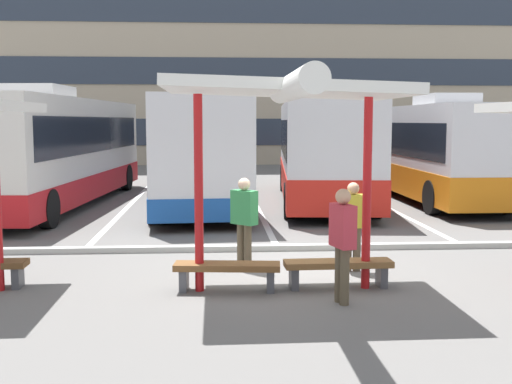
# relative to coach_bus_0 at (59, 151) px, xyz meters

# --- Properties ---
(ground_plane) EXTENTS (160.00, 160.00, 0.00)m
(ground_plane) POSITION_rel_coach_bus_0_xyz_m (6.27, -9.42, -1.74)
(ground_plane) COLOR slate
(terminal_building) EXTENTS (38.15, 15.09, 24.78)m
(terminal_building) POSITION_rel_coach_bus_0_xyz_m (6.29, 26.02, 9.28)
(terminal_building) COLOR tan
(terminal_building) RESTS_ON ground
(coach_bus_0) EXTENTS (3.51, 12.33, 3.73)m
(coach_bus_0) POSITION_rel_coach_bus_0_xyz_m (0.00, 0.00, 0.00)
(coach_bus_0) COLOR silver
(coach_bus_0) RESTS_ON ground
(coach_bus_1) EXTENTS (3.42, 11.87, 3.73)m
(coach_bus_1) POSITION_rel_coach_bus_0_xyz_m (4.25, 0.26, 0.03)
(coach_bus_1) COLOR silver
(coach_bus_1) RESTS_ON ground
(coach_bus_2) EXTENTS (3.53, 10.52, 3.63)m
(coach_bus_2) POSITION_rel_coach_bus_0_xyz_m (8.51, 0.17, -0.07)
(coach_bus_2) COLOR silver
(coach_bus_2) RESTS_ON ground
(coach_bus_3) EXTENTS (2.59, 10.44, 3.54)m
(coach_bus_3) POSITION_rel_coach_bus_0_xyz_m (12.35, 0.76, -0.12)
(coach_bus_3) COLOR silver
(coach_bus_3) RESTS_ON ground
(lane_stripe_1) EXTENTS (0.16, 14.00, 0.01)m
(lane_stripe_1) POSITION_rel_coach_bus_0_xyz_m (2.21, -0.67, -1.73)
(lane_stripe_1) COLOR white
(lane_stripe_1) RESTS_ON ground
(lane_stripe_2) EXTENTS (0.16, 14.00, 0.01)m
(lane_stripe_2) POSITION_rel_coach_bus_0_xyz_m (6.27, -0.67, -1.73)
(lane_stripe_2) COLOR white
(lane_stripe_2) RESTS_ON ground
(lane_stripe_3) EXTENTS (0.16, 14.00, 0.01)m
(lane_stripe_3) POSITION_rel_coach_bus_0_xyz_m (10.32, -0.67, -1.73)
(lane_stripe_3) COLOR white
(lane_stripe_3) RESTS_ON ground
(lane_stripe_4) EXTENTS (0.16, 14.00, 0.01)m
(lane_stripe_4) POSITION_rel_coach_bus_0_xyz_m (14.38, -0.67, -1.73)
(lane_stripe_4) COLOR white
(lane_stripe_4) RESTS_ON ground
(waiting_shelter_1) EXTENTS (3.68, 4.47, 3.34)m
(waiting_shelter_1) POSITION_rel_coach_bus_0_xyz_m (6.03, -10.98, 1.36)
(waiting_shelter_1) COLOR red
(waiting_shelter_1) RESTS_ON ground
(bench_2) EXTENTS (1.72, 0.58, 0.45)m
(bench_2) POSITION_rel_coach_bus_0_xyz_m (5.13, -10.75, -1.40)
(bench_2) COLOR brown
(bench_2) RESTS_ON ground
(bench_3) EXTENTS (1.76, 0.46, 0.45)m
(bench_3) POSITION_rel_coach_bus_0_xyz_m (6.93, -10.68, -1.40)
(bench_3) COLOR brown
(bench_3) RESTS_ON ground
(platform_kerb) EXTENTS (44.00, 0.24, 0.12)m
(platform_kerb) POSITION_rel_coach_bus_0_xyz_m (6.27, -7.63, -1.68)
(platform_kerb) COLOR #ADADA8
(platform_kerb) RESTS_ON ground
(waiting_passenger_0) EXTENTS (0.50, 0.49, 1.67)m
(waiting_passenger_0) POSITION_rel_coach_bus_0_xyz_m (5.47, -9.24, -0.77)
(waiting_passenger_0) COLOR brown
(waiting_passenger_0) RESTS_ON ground
(waiting_passenger_1) EXTENTS (0.34, 0.53, 1.71)m
(waiting_passenger_1) POSITION_rel_coach_bus_0_xyz_m (6.81, -11.56, -0.74)
(waiting_passenger_1) COLOR brown
(waiting_passenger_1) RESTS_ON ground
(waiting_passenger_3) EXTENTS (0.48, 0.25, 1.61)m
(waiting_passenger_3) POSITION_rel_coach_bus_0_xyz_m (7.41, -9.53, -0.81)
(waiting_passenger_3) COLOR brown
(waiting_passenger_3) RESTS_ON ground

